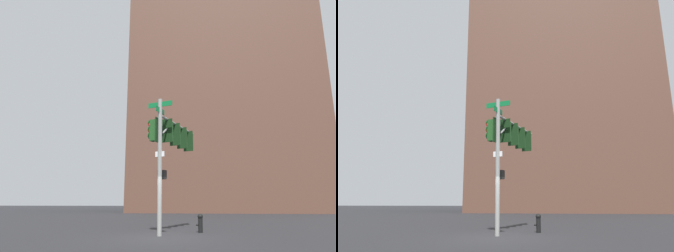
# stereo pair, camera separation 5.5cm
# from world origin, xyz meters

# --- Properties ---
(ground_plane) EXTENTS (200.00, 200.00, 0.00)m
(ground_plane) POSITION_xyz_m (0.00, 0.00, 0.00)
(ground_plane) COLOR #262628
(signal_pole_assembly) EXTENTS (2.02, 4.71, 6.13)m
(signal_pole_assembly) POSITION_xyz_m (-0.21, -1.92, 4.40)
(signal_pole_assembly) COLOR gray
(signal_pole_assembly) RESTS_ON ground_plane
(fire_hydrant) EXTENTS (0.34, 0.26, 0.87)m
(fire_hydrant) POSITION_xyz_m (-1.52, -2.17, 0.47)
(fire_hydrant) COLOR black
(fire_hydrant) RESTS_ON ground_plane
(building_brick_nearside) EXTENTS (27.16, 17.29, 44.25)m
(building_brick_nearside) POSITION_xyz_m (-5.04, -35.17, 22.13)
(building_brick_nearside) COLOR brown
(building_brick_nearside) RESTS_ON ground_plane
(building_brick_midblock) EXTENTS (18.52, 14.56, 32.63)m
(building_brick_midblock) POSITION_xyz_m (-13.39, -46.49, 16.31)
(building_brick_midblock) COLOR #4C3328
(building_brick_midblock) RESTS_ON ground_plane
(building_glass_tower) EXTENTS (26.96, 26.11, 57.42)m
(building_glass_tower) POSITION_xyz_m (-2.18, -52.99, 28.71)
(building_glass_tower) COLOR #7A99B2
(building_glass_tower) RESTS_ON ground_plane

